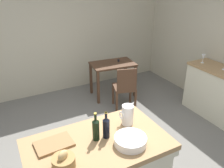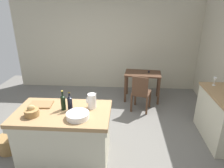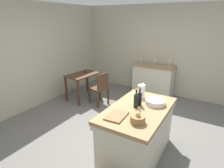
{
  "view_description": "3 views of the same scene",
  "coord_description": "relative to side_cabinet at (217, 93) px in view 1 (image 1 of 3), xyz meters",
  "views": [
    {
      "loc": [
        -1.15,
        -2.18,
        2.37
      ],
      "look_at": [
        0.28,
        0.51,
        0.94
      ],
      "focal_mm": 36.73,
      "sensor_mm": 36.0,
      "label": 1
    },
    {
      "loc": [
        0.5,
        -3.08,
        2.36
      ],
      "look_at": [
        0.27,
        0.46,
        0.94
      ],
      "focal_mm": 32.05,
      "sensor_mm": 36.0,
      "label": 2
    },
    {
      "loc": [
        -2.88,
        -1.49,
        2.18
      ],
      "look_at": [
        0.27,
        0.4,
        0.9
      ],
      "focal_mm": 29.84,
      "sensor_mm": 36.0,
      "label": 3
    }
  ],
  "objects": [
    {
      "name": "wine_bottle_amber",
      "position": [
        -2.67,
        -0.62,
        0.53
      ],
      "size": [
        0.07,
        0.07,
        0.31
      ],
      "color": "black",
      "rests_on": "island_table"
    },
    {
      "name": "pitcher",
      "position": [
        -2.24,
        -0.53,
        0.52
      ],
      "size": [
        0.17,
        0.13,
        0.27
      ],
      "color": "white",
      "rests_on": "island_table"
    },
    {
      "name": "ground_plane",
      "position": [
        -2.26,
        -0.17,
        -0.46
      ],
      "size": [
        6.76,
        6.76,
        0.0
      ],
      "primitive_type": "plane",
      "color": "#66635E"
    },
    {
      "name": "cutting_board",
      "position": [
        -3.07,
        -0.5,
        0.41
      ],
      "size": [
        0.37,
        0.26,
        0.02
      ],
      "primitive_type": "cube",
      "rotation": [
        0.0,
        0.0,
        0.06
      ],
      "color": "olive",
      "rests_on": "island_table"
    },
    {
      "name": "bread_basket",
      "position": [
        -3.07,
        -0.83,
        0.46
      ],
      "size": [
        0.21,
        0.21,
        0.17
      ],
      "color": "olive",
      "rests_on": "island_table"
    },
    {
      "name": "wash_bowl",
      "position": [
        -2.4,
        -0.84,
        0.44
      ],
      "size": [
        0.32,
        0.32,
        0.08
      ],
      "primitive_type": "cylinder",
      "color": "white",
      "rests_on": "island_table"
    },
    {
      "name": "wall_back",
      "position": [
        -2.26,
        2.43,
        0.84
      ],
      "size": [
        5.32,
        0.12,
        2.6
      ],
      "primitive_type": "cube",
      "color": "#B2AA93",
      "rests_on": "ground"
    },
    {
      "name": "wine_bottle_dark",
      "position": [
        -2.56,
        -0.63,
        0.52
      ],
      "size": [
        0.07,
        0.07,
        0.3
      ],
      "color": "black",
      "rests_on": "island_table"
    },
    {
      "name": "wooden_chair",
      "position": [
        -1.37,
        0.97,
        0.02
      ],
      "size": [
        0.5,
        0.5,
        0.88
      ],
      "color": "#472D1E",
      "rests_on": "ground"
    },
    {
      "name": "side_cabinet",
      "position": [
        0.0,
        0.0,
        0.0
      ],
      "size": [
        0.52,
        1.18,
        0.92
      ],
      "color": "#99754C",
      "rests_on": "ground"
    },
    {
      "name": "wine_glass_middle",
      "position": [
        -0.04,
        0.41,
        0.57
      ],
      "size": [
        0.07,
        0.07,
        0.16
      ],
      "color": "white",
      "rests_on": "side_cabinet"
    },
    {
      "name": "writing_desk",
      "position": [
        -1.29,
        1.61,
        0.15
      ],
      "size": [
        0.95,
        0.65,
        0.78
      ],
      "color": "#472D1E",
      "rests_on": "ground"
    }
  ]
}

